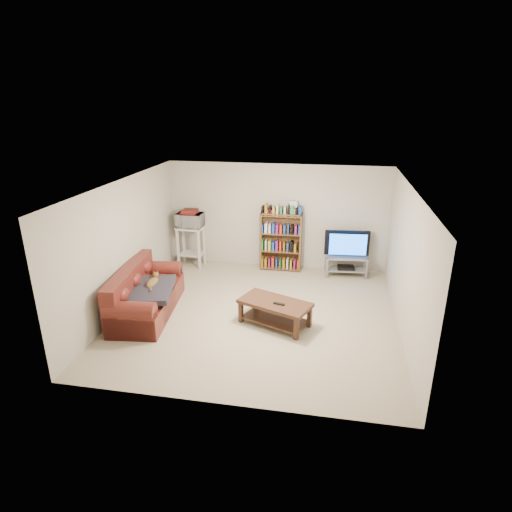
% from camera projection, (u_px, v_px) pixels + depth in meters
% --- Properties ---
extents(floor, '(5.00, 5.00, 0.00)m').
position_uv_depth(floor, '(257.00, 314.00, 7.90)').
color(floor, '#BFAF8E').
rests_on(floor, ground).
extents(ceiling, '(5.00, 5.00, 0.00)m').
position_uv_depth(ceiling, '(258.00, 185.00, 7.06)').
color(ceiling, white).
rests_on(ceiling, ground).
extents(wall_back, '(5.00, 0.00, 5.00)m').
position_uv_depth(wall_back, '(277.00, 217.00, 9.78)').
color(wall_back, beige).
rests_on(wall_back, ground).
extents(wall_front, '(5.00, 0.00, 5.00)m').
position_uv_depth(wall_front, '(221.00, 323.00, 5.18)').
color(wall_front, beige).
rests_on(wall_front, ground).
extents(wall_left, '(0.00, 5.00, 5.00)m').
position_uv_depth(wall_left, '(125.00, 245.00, 7.90)').
color(wall_left, beige).
rests_on(wall_left, ground).
extents(wall_right, '(0.00, 5.00, 5.00)m').
position_uv_depth(wall_right, '(406.00, 263.00, 7.06)').
color(wall_right, beige).
rests_on(wall_right, ground).
extents(sofa, '(1.12, 2.14, 0.88)m').
position_uv_depth(sofa, '(143.00, 297.00, 7.88)').
color(sofa, maroon).
rests_on(sofa, floor).
extents(blanket, '(0.98, 1.17, 0.18)m').
position_uv_depth(blanket, '(150.00, 290.00, 7.66)').
color(blanket, '#292630').
rests_on(blanket, sofa).
extents(cat, '(0.29, 0.58, 0.17)m').
position_uv_depth(cat, '(152.00, 283.00, 7.82)').
color(cat, brown).
rests_on(cat, sofa).
extents(coffee_table, '(1.36, 1.03, 0.45)m').
position_uv_depth(coffee_table, '(275.00, 309.00, 7.45)').
color(coffee_table, '#3D2215').
rests_on(coffee_table, floor).
extents(remote, '(0.21, 0.10, 0.02)m').
position_uv_depth(remote, '(279.00, 304.00, 7.30)').
color(remote, black).
rests_on(remote, coffee_table).
extents(tv_stand, '(0.95, 0.49, 0.46)m').
position_uv_depth(tv_stand, '(346.00, 262.00, 9.52)').
color(tv_stand, '#999EA3').
rests_on(tv_stand, floor).
extents(television, '(0.99, 0.21, 0.57)m').
position_uv_depth(television, '(347.00, 244.00, 9.37)').
color(television, black).
rests_on(television, tv_stand).
extents(dvd_player, '(0.39, 0.29, 0.06)m').
position_uv_depth(dvd_player, '(346.00, 267.00, 9.56)').
color(dvd_player, black).
rests_on(dvd_player, tv_stand).
extents(bookshelf, '(0.94, 0.30, 1.35)m').
position_uv_depth(bookshelf, '(281.00, 241.00, 9.73)').
color(bookshelf, brown).
rests_on(bookshelf, floor).
extents(shelf_clutter, '(0.69, 0.22, 0.28)m').
position_uv_depth(shelf_clutter, '(286.00, 208.00, 9.46)').
color(shelf_clutter, silver).
rests_on(shelf_clutter, bookshelf).
extents(microwave_stand, '(0.62, 0.46, 0.96)m').
position_uv_depth(microwave_stand, '(191.00, 241.00, 9.97)').
color(microwave_stand, silver).
rests_on(microwave_stand, floor).
extents(microwave, '(0.61, 0.43, 0.33)m').
position_uv_depth(microwave, '(190.00, 220.00, 9.79)').
color(microwave, silver).
rests_on(microwave, microwave_stand).
extents(game_boxes, '(0.36, 0.32, 0.05)m').
position_uv_depth(game_boxes, '(189.00, 212.00, 9.73)').
color(game_boxes, maroon).
rests_on(game_boxes, microwave).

